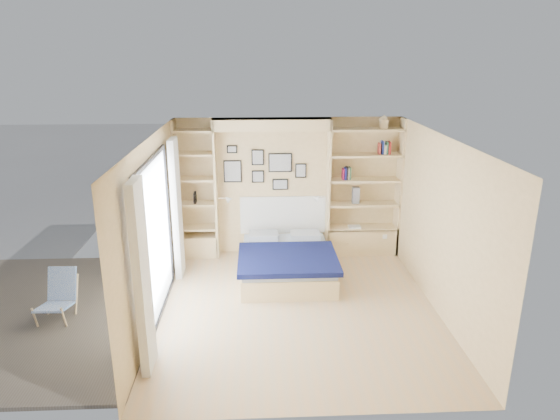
{
  "coord_description": "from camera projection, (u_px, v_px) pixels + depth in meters",
  "views": [
    {
      "loc": [
        -0.57,
        -6.48,
        3.6
      ],
      "look_at": [
        -0.22,
        0.9,
        1.24
      ],
      "focal_mm": 32.0,
      "sensor_mm": 36.0,
      "label": 1
    }
  ],
  "objects": [
    {
      "name": "deck_chair",
      "position": [
        58.0,
        296.0,
        6.97
      ],
      "size": [
        0.44,
        0.7,
        0.69
      ],
      "rotation": [
        0.0,
        0.0,
        -0.03
      ],
      "color": "tan",
      "rests_on": "ground"
    },
    {
      "name": "ground",
      "position": [
        298.0,
        309.0,
        7.29
      ],
      "size": [
        4.5,
        4.5,
        0.0
      ],
      "primitive_type": "plane",
      "color": "tan",
      "rests_on": "ground"
    },
    {
      "name": "photo_gallery",
      "position": [
        263.0,
        168.0,
        8.89
      ],
      "size": [
        1.48,
        0.02,
        0.82
      ],
      "color": "black",
      "rests_on": "ground"
    },
    {
      "name": "room_shell",
      "position": [
        268.0,
        208.0,
        8.39
      ],
      "size": [
        4.5,
        4.5,
        4.5
      ],
      "color": "#DEBB82",
      "rests_on": "ground"
    },
    {
      "name": "deck",
      "position": [
        47.0,
        315.0,
        7.12
      ],
      "size": [
        3.2,
        4.0,
        0.05
      ],
      "primitive_type": "cube",
      "color": "brown",
      "rests_on": "ground"
    },
    {
      "name": "bed",
      "position": [
        286.0,
        261.0,
        8.3
      ],
      "size": [
        1.58,
        2.06,
        1.07
      ],
      "color": "#E4C588",
      "rests_on": "ground"
    },
    {
      "name": "reading_lamps",
      "position": [
        272.0,
        198.0,
        8.84
      ],
      "size": [
        1.92,
        0.12,
        0.15
      ],
      "color": "silver",
      "rests_on": "ground"
    },
    {
      "name": "shelf_decor",
      "position": [
        348.0,
        165.0,
        8.79
      ],
      "size": [
        3.46,
        0.23,
        2.03
      ],
      "color": "#9B153F",
      "rests_on": "ground"
    }
  ]
}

